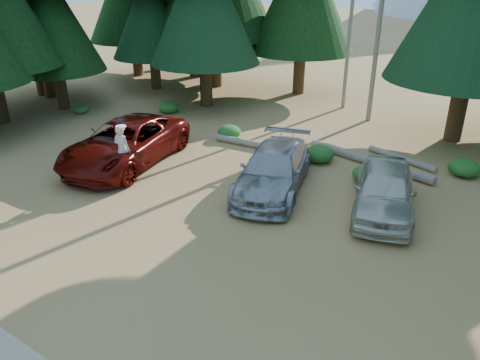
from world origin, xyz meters
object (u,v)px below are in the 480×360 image
Objects in this scene: silver_minivan_center at (273,170)px; silver_minivan_right at (384,190)px; red_pickup at (125,143)px; log_left at (259,145)px; log_right at (368,161)px; log_mid at (401,159)px; frisbee_player at (122,150)px.

silver_minivan_right is (3.77, 0.52, 0.02)m from silver_minivan_center.
red_pickup is 1.36× the size of silver_minivan_right.
red_pickup is 1.48× the size of log_left.
log_right is (2.05, 4.09, -0.58)m from silver_minivan_center.
red_pickup is 1.19× the size of silver_minivan_center.
silver_minivan_right is 6.91m from log_left.
red_pickup is 11.15m from log_mid.
log_mid is (7.95, 7.56, -1.11)m from frisbee_player.
log_right is (6.94, 6.50, -1.06)m from frisbee_player.
silver_minivan_center is 5.47m from frisbee_player.
silver_minivan_center is 0.95× the size of log_right.
log_right is at bearing -116.00° from log_mid.
silver_minivan_center is at bearing -0.90° from red_pickup.
log_right is (-1.72, 3.57, -0.60)m from silver_minivan_right.
frisbee_player is at bearing -118.85° from log_mid.
frisbee_player is (-4.89, -2.41, 0.48)m from silver_minivan_center.
log_right is (-1.01, -1.06, 0.05)m from log_mid.
silver_minivan_center is 1.24× the size of log_left.
red_pickup is at bearing -133.23° from log_left.
silver_minivan_center is 2.85× the size of frisbee_player.
frisbee_player is 0.44× the size of log_left.
silver_minivan_center is 1.15× the size of silver_minivan_right.
log_mid is (9.17, 6.29, -0.74)m from red_pickup.
silver_minivan_center is 4.16m from log_left.
silver_minivan_right reaches higher than log_mid.
silver_minivan_right is 4.73m from log_mid.
frisbee_player is 0.60× the size of log_mid.
log_left is (3.55, 4.35, -0.72)m from red_pickup.
red_pickup is at bearing -55.11° from frisbee_player.
log_left is 0.76× the size of log_right.
red_pickup is at bearing -127.99° from log_mid.
silver_minivan_right is 1.08× the size of log_left.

